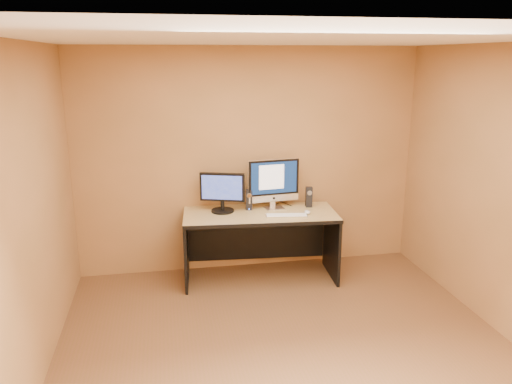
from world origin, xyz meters
TOP-DOWN VIEW (x-y plane):
  - floor at (0.00, 0.00)m, footprint 4.00×4.00m
  - walls at (0.00, 0.00)m, footprint 4.00×4.00m
  - ceiling at (0.00, 0.00)m, footprint 4.00×4.00m
  - desk at (0.05, 1.59)m, footprint 1.76×0.87m
  - imac at (0.24, 1.73)m, footprint 0.63×0.29m
  - second_monitor at (-0.36, 1.72)m, footprint 0.56×0.40m
  - speaker_left at (-0.05, 1.75)m, footprint 0.08×0.08m
  - speaker_right at (0.65, 1.73)m, footprint 0.08×0.09m
  - keyboard at (0.31, 1.42)m, footprint 0.47×0.19m
  - mouse at (0.56, 1.47)m, footprint 0.07×0.11m
  - cable_a at (0.41, 1.89)m, footprint 0.10×0.22m
  - cable_b at (0.28, 1.86)m, footprint 0.13×0.16m

SIDE VIEW (x-z plane):
  - floor at x=0.00m, z-range 0.00..0.00m
  - desk at x=0.05m, z-range 0.00..0.79m
  - cable_a at x=0.41m, z-range 0.79..0.80m
  - cable_b at x=0.28m, z-range 0.79..0.80m
  - keyboard at x=0.31m, z-range 0.79..0.81m
  - mouse at x=0.56m, z-range 0.79..0.83m
  - speaker_left at x=-0.05m, z-range 0.79..1.02m
  - speaker_right at x=0.65m, z-range 0.79..1.02m
  - second_monitor at x=-0.36m, z-range 0.79..1.23m
  - imac at x=0.24m, z-range 0.79..1.37m
  - walls at x=0.00m, z-range 0.00..2.60m
  - ceiling at x=0.00m, z-range 2.60..2.60m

